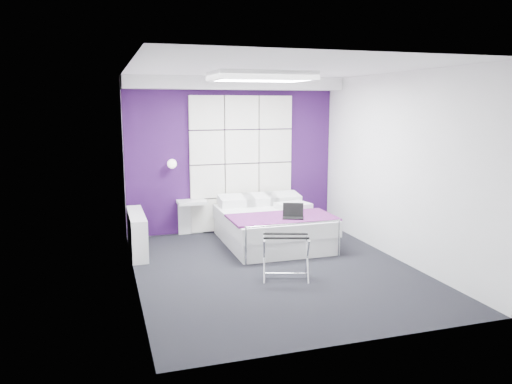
# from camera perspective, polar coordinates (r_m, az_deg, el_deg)

# --- Properties ---
(floor) EXTENTS (4.40, 4.40, 0.00)m
(floor) POSITION_cam_1_polar(r_m,az_deg,el_deg) (6.73, 2.15, -8.76)
(floor) COLOR black
(floor) RESTS_ON ground
(ceiling) EXTENTS (4.40, 4.40, 0.00)m
(ceiling) POSITION_cam_1_polar(r_m,az_deg,el_deg) (6.39, 2.31, 13.89)
(ceiling) COLOR white
(ceiling) RESTS_ON wall_back
(wall_back) EXTENTS (3.60, 0.00, 3.60)m
(wall_back) POSITION_cam_1_polar(r_m,az_deg,el_deg) (8.53, -2.74, 4.16)
(wall_back) COLOR white
(wall_back) RESTS_ON floor
(wall_left) EXTENTS (0.00, 4.40, 4.40)m
(wall_left) POSITION_cam_1_polar(r_m,az_deg,el_deg) (6.08, -13.98, 1.53)
(wall_left) COLOR white
(wall_left) RESTS_ON floor
(wall_right) EXTENTS (0.00, 4.40, 4.40)m
(wall_right) POSITION_cam_1_polar(r_m,az_deg,el_deg) (7.24, 15.80, 2.75)
(wall_right) COLOR white
(wall_right) RESTS_ON floor
(accent_wall) EXTENTS (3.58, 0.02, 2.58)m
(accent_wall) POSITION_cam_1_polar(r_m,az_deg,el_deg) (8.52, -2.72, 4.15)
(accent_wall) COLOR #331048
(accent_wall) RESTS_ON wall_back
(soffit) EXTENTS (3.58, 0.50, 0.20)m
(soffit) POSITION_cam_1_polar(r_m,az_deg,el_deg) (8.25, -2.36, 12.31)
(soffit) COLOR white
(soffit) RESTS_ON wall_back
(headboard) EXTENTS (1.80, 0.08, 2.30)m
(headboard) POSITION_cam_1_polar(r_m,az_deg,el_deg) (8.52, -1.65, 3.28)
(headboard) COLOR white
(headboard) RESTS_ON wall_back
(skylight) EXTENTS (1.36, 0.86, 0.12)m
(skylight) POSITION_cam_1_polar(r_m,az_deg,el_deg) (6.96, 0.60, 13.17)
(skylight) COLOR white
(skylight) RESTS_ON ceiling
(wall_lamp) EXTENTS (0.15, 0.15, 0.15)m
(wall_lamp) POSITION_cam_1_polar(r_m,az_deg,el_deg) (8.20, -9.61, 3.23)
(wall_lamp) COLOR white
(wall_lamp) RESTS_ON wall_back
(radiator) EXTENTS (0.22, 1.20, 0.60)m
(radiator) POSITION_cam_1_polar(r_m,az_deg,el_deg) (7.56, -13.44, -4.57)
(radiator) COLOR white
(radiator) RESTS_ON floor
(bed) EXTENTS (1.55, 1.87, 0.66)m
(bed) POSITION_cam_1_polar(r_m,az_deg,el_deg) (7.86, 1.80, -3.89)
(bed) COLOR white
(bed) RESTS_ON floor
(nightstand) EXTENTS (0.47, 0.36, 0.05)m
(nightstand) POSITION_cam_1_polar(r_m,az_deg,el_deg) (8.30, -7.37, -1.15)
(nightstand) COLOR white
(nightstand) RESTS_ON wall_back
(luggage_rack) EXTENTS (0.56, 0.41, 0.55)m
(luggage_rack) POSITION_cam_1_polar(r_m,az_deg,el_deg) (6.32, 3.42, -7.40)
(luggage_rack) COLOR silver
(luggage_rack) RESTS_ON floor
(laptop) EXTENTS (0.30, 0.22, 0.22)m
(laptop) POSITION_cam_1_polar(r_m,az_deg,el_deg) (7.31, 4.13, -2.57)
(laptop) COLOR black
(laptop) RESTS_ON bed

